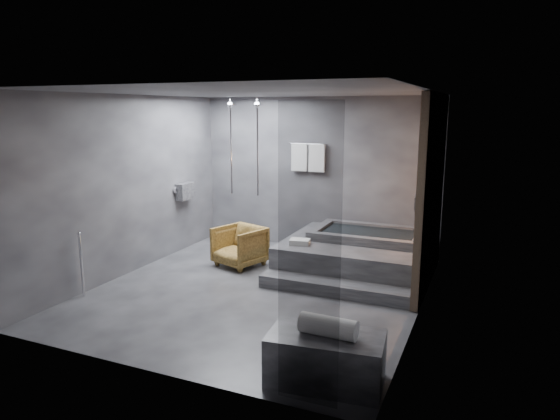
% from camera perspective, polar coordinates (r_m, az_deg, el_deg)
% --- Properties ---
extents(room, '(5.00, 5.04, 2.82)m').
position_cam_1_polar(room, '(6.99, 1.26, 4.51)').
color(room, '#2A2A2C').
rests_on(room, ground).
extents(tub_deck, '(2.20, 2.00, 0.50)m').
position_cam_1_polar(tub_deck, '(8.22, 8.66, -5.12)').
color(tub_deck, '#2E2E31').
rests_on(tub_deck, ground).
extents(tub_step, '(2.20, 0.36, 0.18)m').
position_cam_1_polar(tub_step, '(7.19, 6.19, -8.85)').
color(tub_step, '#2E2E31').
rests_on(tub_step, ground).
extents(concrete_bench, '(1.15, 0.72, 0.49)m').
position_cam_1_polar(concrete_bench, '(4.98, 5.25, -16.55)').
color(concrete_bench, '#38373A').
rests_on(concrete_bench, ground).
extents(driftwood_chair, '(0.90, 0.92, 0.66)m').
position_cam_1_polar(driftwood_chair, '(8.37, -4.64, -4.13)').
color(driftwood_chair, '#4B3312').
rests_on(driftwood_chair, ground).
extents(rolled_towel, '(0.55, 0.22, 0.20)m').
position_cam_1_polar(rolled_towel, '(4.80, 5.53, -13.11)').
color(rolled_towel, white).
rests_on(rolled_towel, concrete_bench).
extents(deck_towel, '(0.34, 0.27, 0.08)m').
position_cam_1_polar(deck_towel, '(7.82, 2.28, -3.65)').
color(deck_towel, silver).
rests_on(deck_towel, tub_deck).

